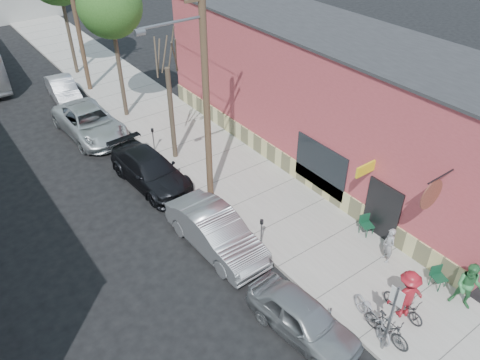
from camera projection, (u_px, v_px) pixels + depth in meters
ground at (235, 293)px, 16.79m from camera, size 120.00×120.00×0.00m
sidewalk at (181, 135)px, 26.05m from camera, size 4.50×58.00×0.15m
cafe_building at (325, 97)px, 22.53m from camera, size 6.60×20.20×6.61m
sign_post at (392, 313)px, 13.80m from camera, size 0.07×0.45×2.80m
parking_meter_near at (262, 228)px, 18.21m from camera, size 0.14×0.14×1.24m
parking_meter_far at (153, 136)px, 24.13m from camera, size 0.14×0.14×1.24m
utility_pole_near at (204, 88)px, 18.33m from camera, size 3.57×0.28×10.00m
utility_pole_far at (74, 8)px, 27.91m from camera, size 1.80×0.28×10.00m
tree_bare at (171, 115)px, 22.70m from camera, size 0.24×0.24×4.76m
tree_leafy_mid at (110, 6)px, 24.28m from camera, size 3.39×3.39×7.99m
patio_chair_a at (367, 225)px, 18.95m from camera, size 0.64×0.64×0.88m
patio_chair_b at (439, 277)px, 16.62m from camera, size 0.64×0.64×0.88m
patron_grey at (389, 245)px, 17.52m from camera, size 0.54×0.65×1.51m
patron_green at (469, 286)px, 15.63m from camera, size 1.01×1.12×1.88m
cyclist at (407, 294)px, 15.32m from camera, size 1.43×1.17×1.92m
cyclist_bike at (404, 305)px, 15.63m from camera, size 0.61×1.62×0.85m
parked_bike_a at (387, 328)px, 14.78m from camera, size 0.51×1.70×1.02m
parked_bike_b at (373, 315)px, 15.15m from camera, size 1.29×2.16×1.07m
car_0 at (303, 318)px, 15.06m from camera, size 2.05×4.23×1.39m
car_1 at (216, 232)px, 18.29m from camera, size 1.90×4.99×1.62m
car_2 at (150, 170)px, 21.96m from camera, size 2.43×5.24×1.48m
car_3 at (90, 123)px, 25.71m from camera, size 2.78×5.68×1.55m
car_4 at (64, 90)px, 29.49m from camera, size 1.84×4.27×1.37m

